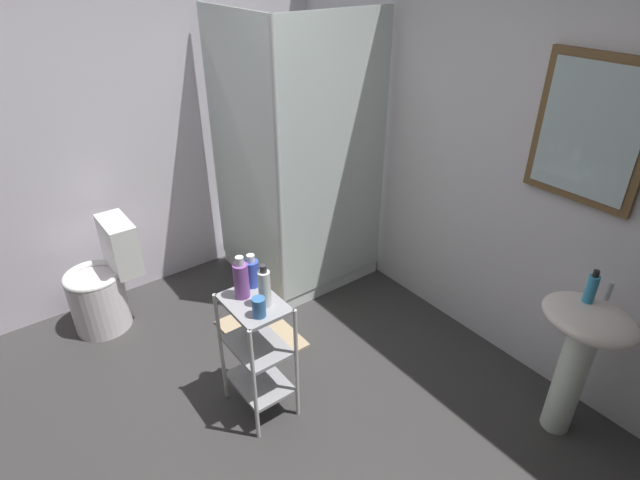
% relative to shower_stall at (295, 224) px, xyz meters
% --- Properties ---
extents(ground_plane, '(4.20, 4.20, 0.02)m').
position_rel_shower_stall_xyz_m(ground_plane, '(1.19, -1.23, -0.47)').
color(ground_plane, '#353333').
extents(wall_back, '(4.20, 0.14, 2.50)m').
position_rel_shower_stall_xyz_m(wall_back, '(1.20, 0.62, 0.79)').
color(wall_back, silver).
rests_on(wall_back, ground_plane).
extents(wall_left, '(0.10, 4.20, 2.50)m').
position_rel_shower_stall_xyz_m(wall_left, '(-0.66, -1.23, 0.79)').
color(wall_left, silver).
rests_on(wall_left, ground_plane).
extents(shower_stall, '(0.92, 0.92, 2.00)m').
position_rel_shower_stall_xyz_m(shower_stall, '(0.00, 0.00, 0.00)').
color(shower_stall, white).
rests_on(shower_stall, ground_plane).
extents(pedestal_sink, '(0.46, 0.37, 0.81)m').
position_rel_shower_stall_xyz_m(pedestal_sink, '(2.10, 0.29, 0.12)').
color(pedestal_sink, white).
rests_on(pedestal_sink, ground_plane).
extents(sink_faucet, '(0.03, 0.03, 0.10)m').
position_rel_shower_stall_xyz_m(sink_faucet, '(2.10, 0.41, 0.40)').
color(sink_faucet, silver).
rests_on(sink_faucet, pedestal_sink).
extents(toilet, '(0.37, 0.49, 0.76)m').
position_rel_shower_stall_xyz_m(toilet, '(-0.29, -1.38, -0.15)').
color(toilet, white).
rests_on(toilet, ground_plane).
extents(storage_cart, '(0.38, 0.28, 0.74)m').
position_rel_shower_stall_xyz_m(storage_cart, '(0.99, -0.93, -0.03)').
color(storage_cart, silver).
rests_on(storage_cart, ground_plane).
extents(hand_soap_bottle, '(0.05, 0.05, 0.18)m').
position_rel_shower_stall_xyz_m(hand_soap_bottle, '(2.05, 0.32, 0.42)').
color(hand_soap_bottle, '#389ED1').
rests_on(hand_soap_bottle, pedestal_sink).
extents(conditioner_bottle_purple, '(0.08, 0.08, 0.24)m').
position_rel_shower_stall_xyz_m(conditioner_bottle_purple, '(0.91, -0.95, 0.38)').
color(conditioner_bottle_purple, '#8B4E9F').
rests_on(conditioner_bottle_purple, storage_cart).
extents(shampoo_bottle_blue, '(0.08, 0.08, 0.19)m').
position_rel_shower_stall_xyz_m(shampoo_bottle_blue, '(0.86, -0.86, 0.36)').
color(shampoo_bottle_blue, blue).
rests_on(shampoo_bottle_blue, storage_cart).
extents(lotion_bottle_white, '(0.06, 0.06, 0.24)m').
position_rel_shower_stall_xyz_m(lotion_bottle_white, '(1.05, -0.90, 0.38)').
color(lotion_bottle_white, white).
rests_on(lotion_bottle_white, storage_cart).
extents(rinse_cup, '(0.07, 0.07, 0.10)m').
position_rel_shower_stall_xyz_m(rinse_cup, '(1.10, -0.97, 0.33)').
color(rinse_cup, '#3870B2').
rests_on(rinse_cup, storage_cart).
extents(bath_mat, '(0.60, 0.40, 0.02)m').
position_rel_shower_stall_xyz_m(bath_mat, '(0.46, -0.62, -0.45)').
color(bath_mat, tan).
rests_on(bath_mat, ground_plane).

